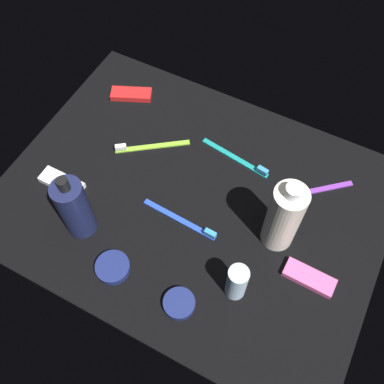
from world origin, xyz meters
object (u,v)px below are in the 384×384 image
(snack_bar_white, at_px, (62,182))
(cream_tin_left, at_px, (179,304))
(lotion_bottle, at_px, (75,208))
(bodywash_bottle, at_px, (284,215))
(snack_bar_pink, at_px, (309,278))
(deodorant_stick, at_px, (237,282))
(snack_bar_red, at_px, (131,94))
(toothbrush_teal, at_px, (239,159))
(toothbrush_lime, at_px, (148,146))
(toothbrush_purple, at_px, (311,191))
(toothbrush_blue, at_px, (185,221))
(cream_tin_right, at_px, (113,267))

(snack_bar_white, xyz_separation_m, cream_tin_left, (-0.37, 0.12, 0.00))
(lotion_bottle, height_order, snack_bar_white, lotion_bottle)
(bodywash_bottle, height_order, snack_bar_pink, bodywash_bottle)
(deodorant_stick, height_order, snack_bar_red, deodorant_stick)
(snack_bar_pink, relative_size, cream_tin_left, 1.64)
(lotion_bottle, distance_m, toothbrush_teal, 0.39)
(toothbrush_lime, bearing_deg, snack_bar_red, -45.26)
(lotion_bottle, relative_size, toothbrush_purple, 1.28)
(lotion_bottle, xyz_separation_m, toothbrush_teal, (-0.23, -0.31, -0.07))
(toothbrush_teal, xyz_separation_m, snack_bar_red, (0.33, -0.06, 0.00))
(toothbrush_blue, xyz_separation_m, cream_tin_right, (0.08, 0.16, 0.00))
(toothbrush_lime, bearing_deg, bodywash_bottle, 168.68)
(bodywash_bottle, distance_m, snack_bar_red, 0.53)
(toothbrush_blue, xyz_separation_m, toothbrush_teal, (-0.04, -0.20, 0.00))
(bodywash_bottle, distance_m, toothbrush_purple, 0.16)
(snack_bar_red, xyz_separation_m, cream_tin_left, (-0.37, 0.43, 0.00))
(toothbrush_purple, bearing_deg, bodywash_bottle, 78.82)
(toothbrush_lime, height_order, cream_tin_right, toothbrush_lime)
(toothbrush_purple, bearing_deg, toothbrush_lime, 9.09)
(deodorant_stick, relative_size, cream_tin_left, 1.56)
(lotion_bottle, bearing_deg, bodywash_bottle, -155.54)
(cream_tin_right, bearing_deg, toothbrush_lime, -72.61)
(toothbrush_teal, bearing_deg, cream_tin_right, 72.35)
(toothbrush_purple, height_order, cream_tin_right, toothbrush_purple)
(lotion_bottle, xyz_separation_m, deodorant_stick, (-0.35, -0.02, -0.03))
(deodorant_stick, relative_size, cream_tin_right, 1.40)
(toothbrush_lime, xyz_separation_m, toothbrush_teal, (-0.21, -0.07, 0.00))
(lotion_bottle, height_order, snack_bar_red, lotion_bottle)
(toothbrush_lime, height_order, toothbrush_teal, same)
(toothbrush_blue, distance_m, toothbrush_teal, 0.21)
(toothbrush_teal, bearing_deg, snack_bar_red, -9.71)
(toothbrush_teal, bearing_deg, toothbrush_lime, 17.56)
(toothbrush_lime, relative_size, snack_bar_pink, 1.47)
(toothbrush_lime, bearing_deg, cream_tin_right, 107.39)
(toothbrush_blue, relative_size, snack_bar_pink, 1.73)
(toothbrush_lime, height_order, cream_tin_left, toothbrush_lime)
(snack_bar_white, relative_size, cream_tin_right, 1.47)
(deodorant_stick, relative_size, toothbrush_teal, 0.55)
(snack_bar_pink, height_order, cream_tin_left, cream_tin_left)
(snack_bar_red, bearing_deg, snack_bar_pink, 132.02)
(toothbrush_teal, height_order, cream_tin_right, toothbrush_teal)
(snack_bar_white, height_order, cream_tin_left, cream_tin_left)
(toothbrush_teal, distance_m, snack_bar_red, 0.34)
(toothbrush_blue, distance_m, snack_bar_white, 0.30)
(toothbrush_blue, relative_size, cream_tin_left, 2.85)
(toothbrush_purple, height_order, snack_bar_white, toothbrush_purple)
(toothbrush_purple, bearing_deg, deodorant_stick, 79.03)
(lotion_bottle, xyz_separation_m, snack_bar_pink, (-0.48, -0.11, -0.07))
(deodorant_stick, distance_m, toothbrush_purple, 0.30)
(bodywash_bottle, relative_size, snack_bar_white, 1.94)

